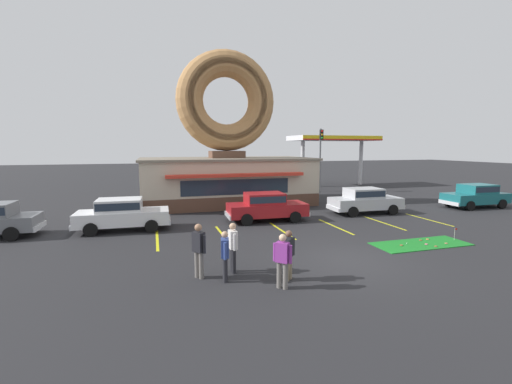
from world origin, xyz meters
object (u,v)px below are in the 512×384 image
pedestrian_beanie_man (225,254)px  trash_bin (138,209)px  putting_flag_pin (455,231)px  car_red (266,206)px  car_white (122,213)px  car_teal (476,195)px  pedestrian_blue_sweater_man (282,259)px  traffic_light_pole (320,152)px  golf_ball (407,243)px  pedestrian_leather_jacket_man (233,245)px  pedestrian_clipboard_woman (199,248)px  pedestrian_hooded_kid (289,253)px  car_silver (365,200)px

pedestrian_beanie_man → trash_bin: bearing=105.2°
putting_flag_pin → car_red: car_red is taller
car_white → car_teal: size_ratio=1.00×
pedestrian_blue_sweater_man → traffic_light_pole: (11.15, 19.39, 2.80)m
golf_ball → car_red: bearing=124.7°
pedestrian_blue_sweater_man → pedestrian_leather_jacket_man: bearing=123.1°
putting_flag_pin → pedestrian_beanie_man: pedestrian_beanie_man is taller
car_teal → traffic_light_pole: (-6.55, 10.45, 2.84)m
pedestrian_beanie_man → car_red: bearing=63.4°
pedestrian_clipboard_woman → pedestrian_leather_jacket_man: bearing=8.6°
pedestrian_blue_sweater_man → trash_bin: bearing=110.5°
pedestrian_clipboard_woman → traffic_light_pole: traffic_light_pole is taller
trash_bin → car_teal: bearing=-8.1°
car_red → pedestrian_clipboard_woman: pedestrian_clipboard_woman is taller
pedestrian_clipboard_woman → pedestrian_beanie_man: pedestrian_clipboard_woman is taller
car_red → traffic_light_pole: traffic_light_pole is taller
car_teal → traffic_light_pole: traffic_light_pole is taller
car_teal → car_white: bearing=180.0°
pedestrian_clipboard_woman → putting_flag_pin: bearing=5.6°
pedestrian_beanie_man → pedestrian_hooded_kid: bearing=-13.7°
car_teal → trash_bin: size_ratio=4.70×
golf_ball → pedestrian_blue_sweater_man: pedestrian_blue_sweater_man is taller
car_silver → pedestrian_hooded_kid: bearing=-134.8°
car_red → pedestrian_blue_sweater_man: size_ratio=2.80×
car_silver → traffic_light_pole: bearing=78.5°
pedestrian_hooded_kid → pedestrian_leather_jacket_man: 1.90m
pedestrian_leather_jacket_man → pedestrian_beanie_man: pedestrian_leather_jacket_man is taller
putting_flag_pin → pedestrian_clipboard_woman: 11.58m
pedestrian_clipboard_woman → car_white: bearing=111.2°
car_teal → trash_bin: bearing=171.9°
trash_bin → traffic_light_pole: size_ratio=0.17×
golf_ball → pedestrian_blue_sweater_man: 7.36m
car_silver → pedestrian_hooded_kid: 12.30m
pedestrian_clipboard_woman → trash_bin: size_ratio=1.81×
car_silver → car_teal: 8.62m
pedestrian_leather_jacket_man → traffic_light_pole: traffic_light_pole is taller
car_white → car_silver: bearing=1.4°
pedestrian_hooded_kid → pedestrian_leather_jacket_man: bearing=143.2°
pedestrian_hooded_kid → trash_bin: 12.57m
pedestrian_beanie_man → trash_bin: size_ratio=1.64×
car_red → pedestrian_blue_sweater_man: 9.29m
golf_ball → traffic_light_pole: (4.38, 16.64, 3.66)m
car_red → pedestrian_clipboard_woman: 8.80m
putting_flag_pin → pedestrian_hooded_kid: (-8.84, -2.09, 0.44)m
car_red → pedestrian_hooded_kid: (-2.04, -8.40, 0.01)m
pedestrian_hooded_kid → pedestrian_clipboard_woman: 2.84m
car_white → car_red: same height
pedestrian_beanie_man → golf_ball: bearing=11.8°
car_silver → pedestrian_blue_sweater_man: pedestrian_blue_sweater_man is taller
pedestrian_leather_jacket_man → pedestrian_clipboard_woman: 1.16m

